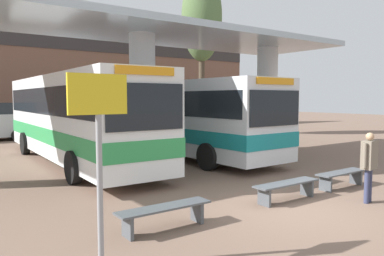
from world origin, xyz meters
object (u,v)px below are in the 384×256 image
Objects in this scene: transit_bus_left_bay at (74,115)px; pedestrian_waiting at (369,160)px; waiting_bench_far_platform at (287,187)px; transit_bus_center_bay at (186,115)px; poplar_tree_behind_left at (202,18)px; info_sign_platform at (99,130)px; waiting_bench_mid_platform at (164,212)px; waiting_bench_near_pillar at (341,176)px.

pedestrian_waiting is at bearing 112.55° from transit_bus_left_bay.
pedestrian_waiting is at bearing -40.96° from waiting_bench_far_platform.
pedestrian_waiting is at bearing 85.11° from transit_bus_center_bay.
info_sign_platform is at bearing -131.22° from poplar_tree_behind_left.
info_sign_platform is at bearing -153.93° from waiting_bench_mid_platform.
waiting_bench_near_pillar is at bearing 91.26° from transit_bus_center_bay.
waiting_bench_mid_platform and waiting_bench_far_platform have the same top height.
transit_bus_left_bay is 6.23× the size of waiting_bench_far_platform.
waiting_bench_far_platform is 2.06m from pedestrian_waiting.
waiting_bench_far_platform is at bearing 106.85° from transit_bus_left_bay.
waiting_bench_far_platform is at bearing 130.19° from pedestrian_waiting.
transit_bus_left_bay reaches higher than pedestrian_waiting.
waiting_bench_near_pillar is 1.08× the size of pedestrian_waiting.
pedestrian_waiting reaches higher than waiting_bench_mid_platform.
waiting_bench_near_pillar is 0.17× the size of poplar_tree_behind_left.
waiting_bench_near_pillar is at bearing 119.97° from transit_bus_left_bay.
waiting_bench_mid_platform is at bearing 156.91° from pedestrian_waiting.
waiting_bench_mid_platform is at bearing 83.78° from transit_bus_left_bay.
poplar_tree_behind_left is (5.91, 14.49, 7.57)m from waiting_bench_near_pillar.
waiting_bench_near_pillar is at bearing 0.00° from waiting_bench_far_platform.
info_sign_platform is 0.26× the size of poplar_tree_behind_left.
transit_bus_center_bay is 0.92× the size of poplar_tree_behind_left.
waiting_bench_near_pillar is 0.94× the size of waiting_bench_far_platform.
poplar_tree_behind_left reaches higher than waiting_bench_far_platform.
waiting_bench_near_pillar is (4.80, -8.62, -1.53)m from transit_bus_left_bay.
waiting_bench_far_platform is (-2.33, 0.00, 0.00)m from waiting_bench_near_pillar.
waiting_bench_far_platform is at bearing 0.00° from waiting_bench_mid_platform.
info_sign_platform reaches higher than waiting_bench_near_pillar.
waiting_bench_far_platform is 0.18× the size of poplar_tree_behind_left.
transit_bus_left_bay is 10.67m from pedestrian_waiting.
transit_bus_center_bay is 5.19× the size of waiting_bench_mid_platform.
transit_bus_center_bay reaches higher than waiting_bench_mid_platform.
waiting_bench_mid_platform is (-5.53, -7.33, -1.45)m from transit_bus_center_bay.
transit_bus_left_bay is at bearing 82.92° from waiting_bench_mid_platform.
pedestrian_waiting is (5.00, -1.27, 0.70)m from waiting_bench_mid_platform.
poplar_tree_behind_left reaches higher than pedestrian_waiting.
waiting_bench_near_pillar is at bearing 0.00° from waiting_bench_mid_platform.
waiting_bench_mid_platform is 0.99× the size of waiting_bench_far_platform.
transit_bus_left_bay is 4.24× the size of info_sign_platform.
transit_bus_center_bay is 7.74m from waiting_bench_far_platform.
transit_bus_center_bay is at bearing 164.79° from transit_bus_left_bay.
waiting_bench_far_platform is (-1.99, -7.33, -1.45)m from transit_bus_center_bay.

